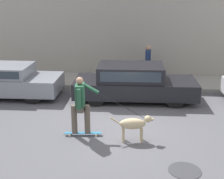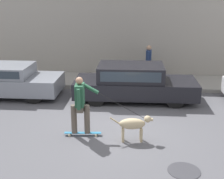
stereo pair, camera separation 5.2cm
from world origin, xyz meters
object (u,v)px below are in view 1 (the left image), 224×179
pedestrian_with_bag (148,61)px  skateboarder (81,103)px  dog (134,124)px  parked_car_0 (5,81)px  parked_car_1 (134,83)px

pedestrian_with_bag → skateboarder: bearing=75.8°
dog → skateboarder: 1.56m
skateboarder → pedestrian_with_bag: 5.90m
parked_car_0 → skateboarder: (3.54, -3.17, 0.35)m
dog → skateboarder: skateboarder is taller
parked_car_0 → pedestrian_with_bag: bearing=22.7°
parked_car_1 → parked_car_0: bearing=178.3°
parked_car_1 → pedestrian_with_bag: (0.56, 2.40, 0.32)m
parked_car_1 → skateboarder: skateboarder is taller
parked_car_1 → dog: parked_car_1 is taller
parked_car_0 → dog: size_ratio=3.61×
parked_car_0 → pedestrian_with_bag: pedestrian_with_bag is taller
parked_car_1 → dog: 3.37m
parked_car_0 → dog: parked_car_0 is taller
skateboarder → pedestrian_with_bag: (1.94, 5.57, 0.00)m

